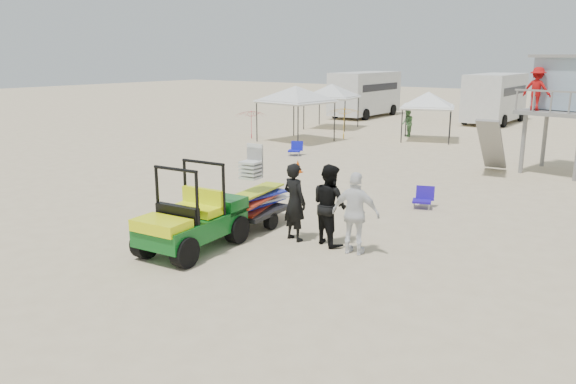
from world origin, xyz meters
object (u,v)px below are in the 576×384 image
Objects in this scene: surf_trailer at (254,197)px; man_left at (294,202)px; lifeguard_tower at (565,88)px; utility_cart at (190,212)px.

surf_trailer is 1.17× the size of man_left.
man_left is at bearing -11.20° from surf_trailer.
lifeguard_tower is (5.01, 12.41, 2.47)m from surf_trailer.
utility_cart reaches higher than man_left.
man_left is 13.38m from lifeguard_tower.
lifeguard_tower is at bearing -92.93° from man_left.
surf_trailer is (0.01, 2.34, -0.14)m from utility_cart.
utility_cart reaches higher than surf_trailer.
lifeguard_tower reaches higher than utility_cart.
man_left is at bearing -105.39° from lifeguard_tower.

